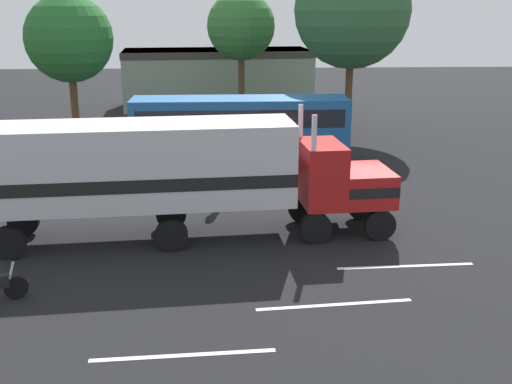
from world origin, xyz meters
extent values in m
plane|color=black|center=(0.00, 0.00, 0.00)|extent=(120.00, 120.00, 0.00)
cube|color=silver|center=(0.75, -3.50, 0.01)|extent=(4.40, 0.34, 0.01)
cube|color=silver|center=(-1.95, -6.00, 0.01)|extent=(4.40, 0.55, 0.01)
cube|color=silver|center=(-5.97, -8.38, 0.01)|extent=(4.40, 0.42, 0.01)
cube|color=#B21919|center=(0.07, -0.08, 1.70)|extent=(2.01, 2.65, 1.20)
cube|color=#B21919|center=(-1.52, -0.22, 2.20)|extent=(1.61, 2.61, 2.20)
cube|color=silver|center=(1.01, 0.00, 1.70)|extent=(0.26, 2.10, 1.08)
cube|color=black|center=(0.07, -0.08, 1.76)|extent=(2.01, 2.69, 0.36)
cylinder|color=silver|center=(-2.17, 0.83, 2.80)|extent=(0.18, 0.18, 3.40)
cylinder|color=silver|center=(-1.97, -1.36, 2.80)|extent=(0.18, 0.18, 3.40)
cube|color=silver|center=(-7.85, -0.77, 2.75)|extent=(10.69, 3.50, 2.80)
cube|color=black|center=(-7.85, -0.77, 2.33)|extent=(10.69, 3.54, 0.44)
cylinder|color=silver|center=(-1.22, 1.11, 0.95)|extent=(1.35, 0.75, 0.64)
cylinder|color=black|center=(0.28, 1.04, 0.55)|extent=(1.12, 0.39, 1.10)
cylinder|color=black|center=(0.47, -1.15, 0.55)|extent=(1.12, 0.39, 1.10)
cylinder|color=black|center=(-2.02, 0.84, 0.55)|extent=(1.12, 0.39, 1.10)
cylinder|color=black|center=(-1.83, -1.35, 0.55)|extent=(1.12, 0.39, 1.10)
cylinder|color=black|center=(-6.95, 0.41, 0.55)|extent=(1.12, 0.39, 1.10)
cylinder|color=black|center=(-6.76, -1.78, 0.55)|extent=(1.12, 0.39, 1.10)
cylinder|color=black|center=(-12.18, -0.04, 0.55)|extent=(1.12, 0.39, 1.10)
cylinder|color=black|center=(-11.99, -2.23, 0.55)|extent=(1.12, 0.39, 1.10)
cylinder|color=black|center=(-5.19, 2.41, 0.41)|extent=(0.18, 0.18, 0.82)
cylinder|color=black|center=(-5.34, 2.38, 0.41)|extent=(0.18, 0.18, 0.82)
cylinder|color=#A5728C|center=(-5.26, 2.39, 1.11)|extent=(0.34, 0.34, 0.58)
sphere|color=tan|center=(-5.26, 2.39, 1.51)|extent=(0.23, 0.23, 0.23)
cube|color=black|center=(-5.30, 2.59, 1.14)|extent=(0.28, 0.20, 0.36)
cube|color=#1E5999|center=(-4.15, 10.08, 1.95)|extent=(11.01, 2.59, 2.90)
cube|color=black|center=(-4.15, 10.08, 2.53)|extent=(10.35, 2.62, 0.90)
cylinder|color=black|center=(-0.05, 11.22, 0.50)|extent=(1.00, 0.28, 1.00)
cylinder|color=black|center=(-0.04, 8.97, 0.50)|extent=(1.00, 0.28, 1.00)
cylinder|color=black|center=(-7.85, 11.19, 0.50)|extent=(1.00, 0.28, 1.00)
cylinder|color=black|center=(-7.84, 8.94, 0.50)|extent=(1.00, 0.28, 1.00)
cube|color=maroon|center=(-14.36, 9.70, 0.67)|extent=(4.53, 2.16, 0.70)
cube|color=#1E232D|center=(-14.56, 9.72, 1.29)|extent=(2.23, 1.83, 0.55)
cylinder|color=black|center=(-12.80, 10.36, 0.32)|extent=(0.66, 0.27, 0.64)
cylinder|color=black|center=(-12.93, 8.80, 0.32)|extent=(0.66, 0.27, 0.64)
cylinder|color=black|center=(-15.79, 10.61, 0.32)|extent=(0.66, 0.27, 0.64)
cylinder|color=black|center=(-15.92, 9.05, 0.32)|extent=(0.66, 0.27, 0.64)
cylinder|color=black|center=(-10.84, -5.16, 0.33)|extent=(0.63, 0.41, 0.66)
cylinder|color=silver|center=(-10.93, -5.21, 0.78)|extent=(0.28, 0.20, 0.69)
cylinder|color=brown|center=(-3.77, 21.67, 2.47)|extent=(0.44, 0.44, 4.93)
sphere|color=#357132|center=(-3.77, 21.67, 6.54)|extent=(4.58, 4.58, 4.58)
cylinder|color=brown|center=(-13.70, 15.29, 2.18)|extent=(0.44, 0.44, 4.35)
sphere|color=#25662A|center=(-13.70, 15.29, 6.09)|extent=(4.97, 4.97, 4.97)
cylinder|color=brown|center=(2.68, 16.48, 2.60)|extent=(0.44, 0.44, 5.21)
sphere|color=#326337|center=(2.68, 16.48, 7.63)|extent=(6.90, 6.90, 6.90)
cube|color=gray|center=(-5.51, 28.97, 2.25)|extent=(15.12, 7.24, 4.50)
cube|color=#3F3833|center=(-5.51, 28.97, 4.25)|extent=(15.22, 7.35, 0.50)
camera|label=1|loc=(-4.88, -21.36, 7.98)|focal=43.54mm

